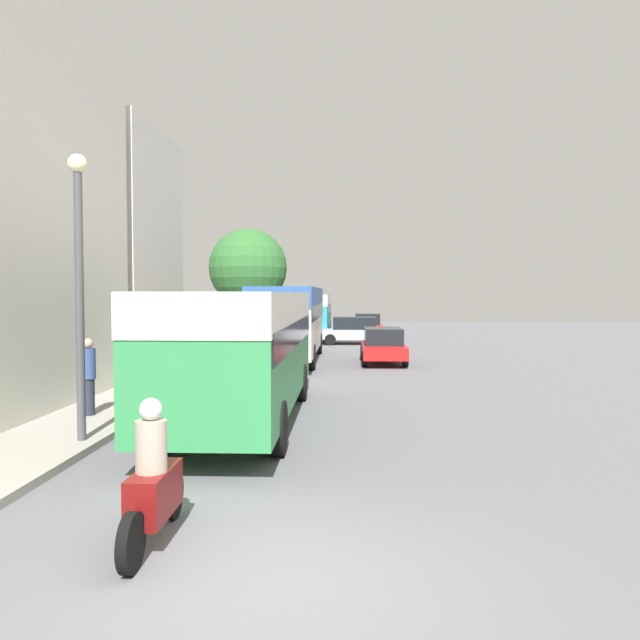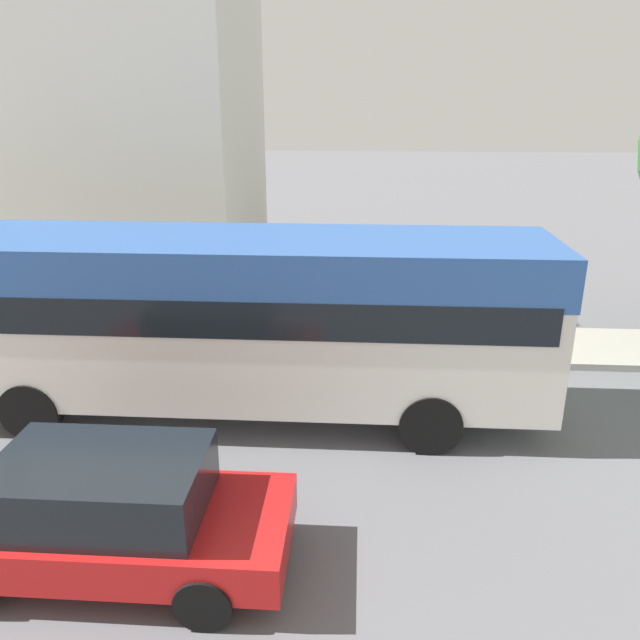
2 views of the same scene
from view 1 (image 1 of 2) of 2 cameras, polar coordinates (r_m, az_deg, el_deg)
name	(u,v)px [view 1 (image 1 of 2)]	position (r m, az deg, el deg)	size (l,w,h in m)	color
ground_plane	(279,587)	(6.77, -3.78, -23.20)	(120.00, 120.00, 0.00)	slate
building_far_terrace	(77,252)	(25.08, -21.30, 5.78)	(6.35, 6.12, 8.95)	silver
bus_lead	(243,338)	(14.24, -7.05, -1.64)	(2.49, 9.46, 2.96)	#2D8447
bus_following	(290,314)	(27.17, -2.74, 0.58)	(2.51, 10.53, 3.20)	silver
bus_third_in_line	(310,310)	(41.53, -0.91, 0.96)	(2.64, 9.45, 2.89)	teal
motorcycle_behind_lead	(153,486)	(7.76, -15.00, -14.46)	(0.38, 2.24, 1.73)	maroon
car_crossing	(367,325)	(42.45, 4.35, -0.46)	(1.92, 4.04, 1.59)	red
car_far_curb	(383,345)	(26.36, 5.78, -2.29)	(1.84, 4.31, 1.49)	red
car_distant	(354,330)	(36.36, 3.15, -0.94)	(4.44, 1.91, 1.59)	#B7B7BC
pedestrian_near_curb	(88,375)	(15.23, -20.41, -4.75)	(0.32, 0.32, 1.76)	#232838
street_tree	(248,268)	(37.64, -6.59, 4.74)	(4.67, 4.67, 6.68)	brown
lamp_post	(79,269)	(12.57, -21.16, 4.34)	(0.36, 0.36, 5.38)	#47474C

